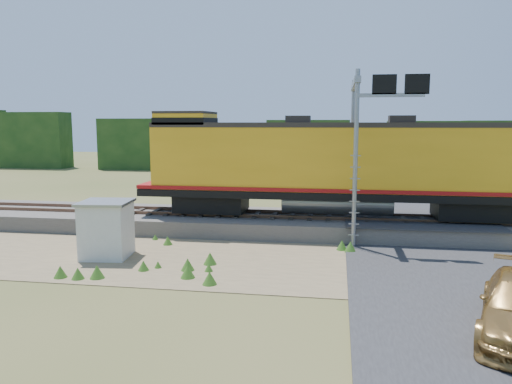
# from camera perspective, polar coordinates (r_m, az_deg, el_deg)

# --- Properties ---
(ground) EXTENTS (140.00, 140.00, 0.00)m
(ground) POSITION_cam_1_polar(r_m,az_deg,el_deg) (19.57, -0.12, -8.21)
(ground) COLOR #475123
(ground) RESTS_ON ground
(ballast) EXTENTS (70.00, 5.00, 0.80)m
(ballast) POSITION_cam_1_polar(r_m,az_deg,el_deg) (25.24, 2.13, -3.60)
(ballast) COLOR slate
(ballast) RESTS_ON ground
(rails) EXTENTS (70.00, 1.54, 0.16)m
(rails) POSITION_cam_1_polar(r_m,az_deg,el_deg) (25.15, 2.13, -2.53)
(rails) COLOR brown
(rails) RESTS_ON ballast
(dirt_shoulder) EXTENTS (26.00, 8.00, 0.03)m
(dirt_shoulder) POSITION_cam_1_polar(r_m,az_deg,el_deg) (20.44, -5.47, -7.49)
(dirt_shoulder) COLOR #8C7754
(dirt_shoulder) RESTS_ON ground
(road) EXTENTS (7.00, 66.00, 0.86)m
(road) POSITION_cam_1_polar(r_m,az_deg,el_deg) (20.39, 20.24, -7.78)
(road) COLOR #38383A
(road) RESTS_ON ground
(tree_line_north) EXTENTS (130.00, 3.00, 6.50)m
(tree_line_north) POSITION_cam_1_polar(r_m,az_deg,el_deg) (56.68, 6.24, 5.46)
(tree_line_north) COLOR #183914
(tree_line_north) RESTS_ON ground
(weed_clumps) EXTENTS (15.00, 6.20, 0.56)m
(weed_clumps) POSITION_cam_1_polar(r_m,az_deg,el_deg) (20.51, -9.85, -7.57)
(weed_clumps) COLOR #35631C
(weed_clumps) RESTS_ON ground
(locomotive) EXTENTS (19.54, 2.98, 5.04)m
(locomotive) POSITION_cam_1_polar(r_m,az_deg,el_deg) (24.63, 8.66, 3.19)
(locomotive) COLOR black
(locomotive) RESTS_ON rails
(shed) EXTENTS (2.16, 2.16, 2.32)m
(shed) POSITION_cam_1_polar(r_m,az_deg,el_deg) (21.10, -16.71, -4.07)
(shed) COLOR silver
(shed) RESTS_ON ground
(signal_gantry) EXTENTS (3.04, 6.20, 7.67)m
(signal_gantry) POSITION_cam_1_polar(r_m,az_deg,el_deg) (23.89, 12.23, 8.41)
(signal_gantry) COLOR gray
(signal_gantry) RESTS_ON ground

